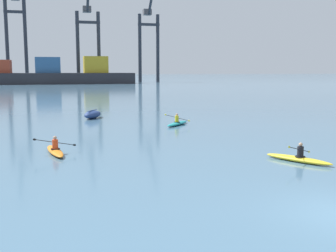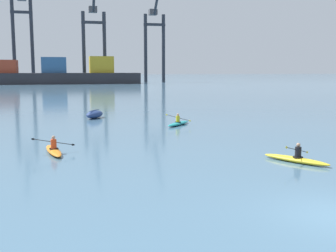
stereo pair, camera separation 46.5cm
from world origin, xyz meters
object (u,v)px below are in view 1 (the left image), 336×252
gantry_crane_west (16,28)px  gantry_crane_east_mid (149,34)px  kayak_orange (55,150)px  gantry_crane_west_mid (88,34)px  container_barge (50,75)px  capsized_dinghy (93,115)px  kayak_yellow (298,158)px  kayak_teal (177,123)px

gantry_crane_west → gantry_crane_east_mid: gantry_crane_west is taller
gantry_crane_west → kayak_orange: 130.22m
gantry_crane_west → gantry_crane_west_mid: (23.55, -7.61, -2.30)m
gantry_crane_east_mid → container_barge: bearing=-164.3°
capsized_dinghy → kayak_yellow: size_ratio=0.87×
capsized_dinghy → gantry_crane_east_mid: bearing=75.1°
gantry_crane_west_mid → kayak_teal: 112.64m
gantry_crane_west → capsized_dinghy: bearing=-81.7°
container_barge → capsized_dinghy: container_barge is taller
kayak_orange → kayak_yellow: size_ratio=1.07×
gantry_crane_west → kayak_teal: size_ratio=12.77×
kayak_yellow → gantry_crane_west: bearing=100.4°
kayak_teal → kayak_yellow: bearing=-82.1°
kayak_teal → gantry_crane_west: bearing=100.7°
gantry_crane_east_mid → capsized_dinghy: (-28.52, -106.83, -16.44)m
kayak_yellow → kayak_teal: bearing=97.9°
gantry_crane_east_mid → kayak_yellow: 130.21m
container_barge → kayak_orange: (2.34, -112.91, -2.72)m
gantry_crane_west_mid → kayak_orange: size_ratio=9.80×
gantry_crane_east_mid → kayak_orange: 127.60m
gantry_crane_west → kayak_yellow: 136.77m
kayak_yellow → container_barge: bearing=96.6°
gantry_crane_west_mid → gantry_crane_west: bearing=162.1°
kayak_orange → kayak_yellow: bearing=-24.0°
gantry_crane_west → capsized_dinghy: size_ratio=13.38×
kayak_teal → capsized_dinghy: bearing=133.5°
kayak_orange → kayak_yellow: (11.35, -5.05, -0.00)m
container_barge → kayak_yellow: 118.78m
kayak_teal → container_barge: bearing=96.4°
gantry_crane_west_mid → kayak_orange: gantry_crane_west_mid is taller
container_barge → gantry_crane_west: size_ratio=1.43×
gantry_crane_west_mid → capsized_dinghy: gantry_crane_west_mid is taller
kayak_orange → kayak_teal: 13.10m
capsized_dinghy → kayak_yellow: (8.15, -20.70, -0.18)m
container_barge → gantry_crane_east_mid: 38.01m
gantry_crane_west → gantry_crane_east_mid: size_ratio=1.03×
container_barge → gantry_crane_east_mid: bearing=15.7°
gantry_crane_west → kayak_teal: gantry_crane_west is taller
kayak_orange → gantry_crane_east_mid: bearing=75.5°
gantry_crane_east_mid → kayak_teal: bearing=-101.2°
container_barge → kayak_orange: size_ratio=15.50×
kayak_yellow → capsized_dinghy: bearing=111.5°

